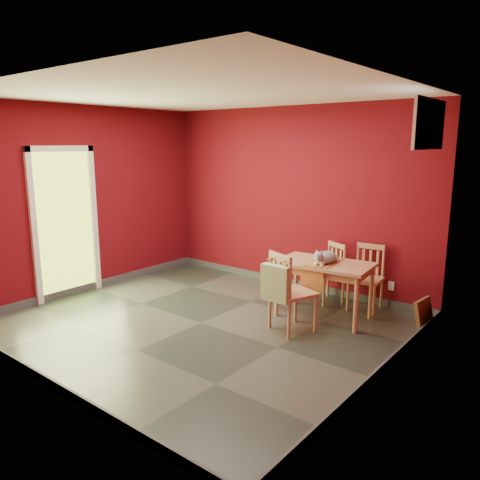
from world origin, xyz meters
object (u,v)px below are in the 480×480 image
Objects in this scene: cat at (326,255)px; dining_table at (324,269)px; chair_far_left at (329,272)px; picture_frame at (424,314)px; chair_near at (290,291)px; chair_far_right at (367,276)px; tote_bag at (276,283)px.

dining_table is at bearing 124.36° from cat.
picture_frame is (1.37, -0.20, -0.24)m from chair_far_left.
chair_near is at bearing -82.93° from chair_far_left.
chair_near is at bearing -98.59° from dining_table.
picture_frame is at bearing -17.00° from chair_far_right.
chair_far_right is 2.00× the size of cat.
dining_table is 2.82× the size of cat.
cat is (-0.24, -0.70, 0.39)m from chair_far_right.
dining_table reaches higher than picture_frame.
tote_bag is at bearing -99.84° from dining_table.
chair_far_left is at bearing 94.01° from tote_bag.
tote_bag is (-0.15, -0.85, -0.00)m from dining_table.
chair_near is (-0.10, -0.64, -0.14)m from dining_table.
chair_far_left is 1.47m from tote_bag.
chair_far_left is 1.25m from chair_near.
chair_near is at bearing -108.85° from cat.
cat is at bearing -65.82° from chair_far_left.
cat is at bearing 76.66° from tote_bag.
chair_far_right is 1.57m from tote_bag.
chair_near is (-0.38, -1.29, 0.05)m from chair_far_right.
dining_table is 1.41× the size of chair_far_right.
chair_far_left is at bearing 112.60° from dining_table.
picture_frame is at bearing 19.37° from dining_table.
chair_far_right is 1.34m from chair_near.
chair_near is at bearing 76.52° from tote_bag.
tote_bag is 1.29× the size of picture_frame.
tote_bag is (0.10, -1.45, 0.20)m from chair_far_left.
chair_near is 1.95× the size of tote_bag.
dining_table is 0.73m from chair_far_right.
cat is at bearing 76.70° from chair_near.
chair_near is 2.53× the size of picture_frame.
tote_bag is at bearing -108.90° from cat.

